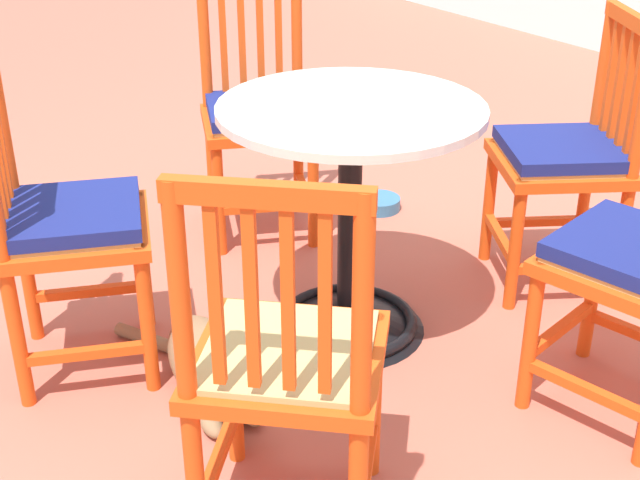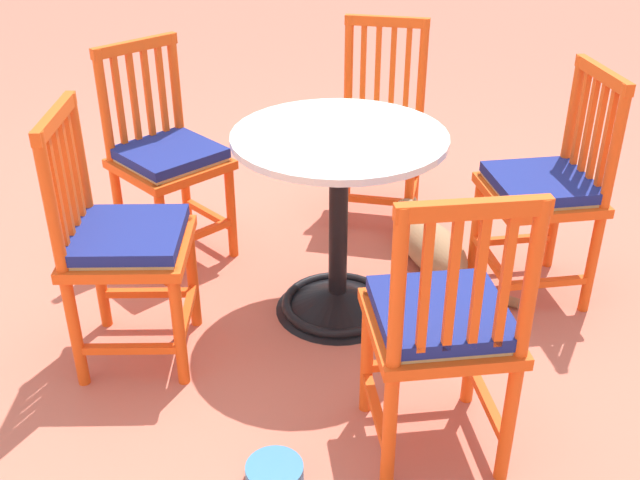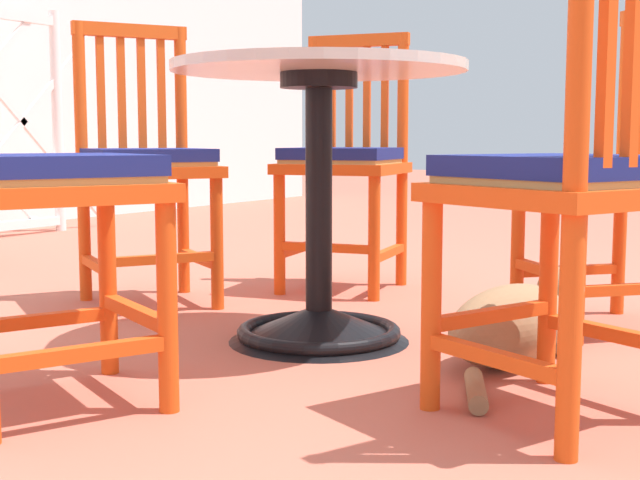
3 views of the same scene
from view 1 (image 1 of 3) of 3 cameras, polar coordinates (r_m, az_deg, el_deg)
The scene contains 8 objects.
ground_plane at distance 2.76m, azimuth -0.90°, elevation -6.13°, with size 24.00×24.00×0.00m, color #BC604C.
cafe_table at distance 2.65m, azimuth 1.88°, elevation -0.49°, with size 0.76×0.76×0.73m.
orange_chair_facing_out at distance 1.86m, azimuth -2.20°, elevation -8.18°, with size 0.57×0.57×0.91m.
orange_chair_by_planter at distance 2.97m, azimuth 15.62°, elevation 5.07°, with size 0.55×0.55×0.91m.
orange_chair_tucked_in at distance 3.26m, azimuth -4.02°, elevation 7.95°, with size 0.53×0.53×0.91m.
orange_chair_near_fence at distance 2.51m, azimuth -16.05°, elevation 0.87°, with size 0.53×0.53×0.91m.
tabby_cat at distance 2.45m, azimuth -6.91°, elevation -8.40°, with size 0.74×0.27×0.23m.
pet_water_bowl at distance 3.56m, azimuth 3.83°, elevation 2.38°, with size 0.17×0.17×0.05m, color teal.
Camera 1 is at (1.91, -1.30, 1.51)m, focal length 49.57 mm.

